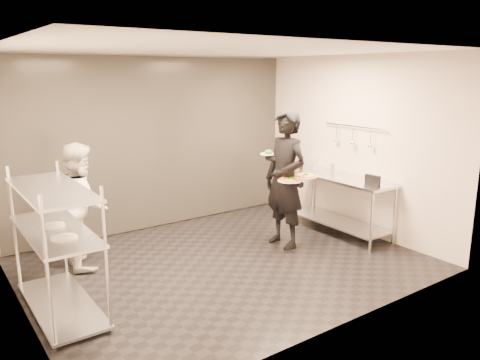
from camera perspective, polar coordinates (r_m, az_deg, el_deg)
room_shell at (r=7.02m, az=-7.19°, el=3.68°), size 5.00×4.00×2.80m
pass_rack at (r=5.35m, az=-21.50°, el=-7.09°), size 0.60×1.60×1.50m
prep_counter at (r=7.59m, az=12.04°, el=-1.79°), size 0.60×1.80×0.92m
utensil_rail at (r=7.60m, az=13.64°, el=5.23°), size 0.07×1.20×0.31m
waiter at (r=6.82m, az=5.53°, el=0.06°), size 0.51×0.75×2.01m
chef at (r=6.48m, az=-18.79°, el=-2.89°), size 0.71×0.87×1.65m
pizza_plate_near at (r=6.60m, az=6.10°, el=0.01°), size 0.35×0.35×0.05m
pizza_plate_far at (r=6.77m, az=7.95°, el=0.52°), size 0.35×0.35×0.05m
salad_plate at (r=6.98m, az=3.53°, el=3.34°), size 0.26×0.26×0.07m
pos_monitor at (r=6.96m, az=15.85°, el=-0.11°), size 0.06×0.24×0.17m
bottle_green at (r=7.45m, az=11.21°, el=1.20°), size 0.06×0.06×0.23m
bottle_clear at (r=7.92m, az=9.18°, el=1.90°), size 0.06×0.06×0.21m
bottle_dark at (r=7.98m, az=7.48°, el=2.08°), size 0.06×0.06×0.22m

